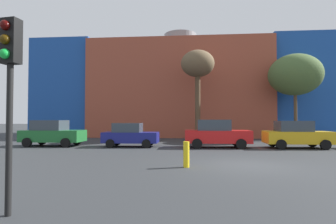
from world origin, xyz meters
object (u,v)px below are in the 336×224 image
parked_car_0 (52,133)px  parked_car_2 (216,134)px  bollard_yellow_0 (186,154)px  parked_car_3 (296,135)px  bare_tree_1 (295,75)px  bare_tree_0 (198,66)px  parked_car_1 (130,135)px  traffic_light_near_left (9,70)px

parked_car_0 → parked_car_2: (11.56, 0.00, 0.02)m
bollard_yellow_0 → parked_car_2: bearing=76.0°
parked_car_0 → parked_car_3: bearing=0.0°
parked_car_0 → parked_car_2: size_ratio=0.98×
parked_car_3 → bare_tree_1: size_ratio=0.54×
bare_tree_0 → parked_car_1: bearing=-130.4°
parked_car_3 → parked_car_2: bearing=-180.0°
parked_car_1 → parked_car_2: bearing=0.0°
parked_car_0 → traffic_light_near_left: 14.85m
parked_car_1 → traffic_light_near_left: bearing=-87.3°
parked_car_3 → bollard_yellow_0: (-7.12, -7.68, -0.39)m
parked_car_1 → traffic_light_near_left: size_ratio=0.97×
bare_tree_1 → traffic_light_near_left: bearing=-123.2°
bare_tree_0 → bollard_yellow_0: bearing=-93.5°
traffic_light_near_left → bare_tree_0: 19.84m
parked_car_0 → bare_tree_0: bearing=28.5°
parked_car_1 → bare_tree_1: size_ratio=0.49×
parked_car_1 → bare_tree_1: (13.54, 6.41, 5.07)m
traffic_light_near_left → bare_tree_1: bare_tree_1 is taller
parked_car_3 → bare_tree_1: bearing=69.5°
parked_car_2 → bollard_yellow_0: (-1.91, -7.68, -0.43)m
parked_car_2 → traffic_light_near_left: (-5.31, -13.33, 1.93)m
parked_car_2 → bollard_yellow_0: size_ratio=4.28×
parked_car_0 → bare_tree_1: bearing=18.5°
parked_car_1 → bare_tree_0: bearing=49.6°
parked_car_1 → bare_tree_1: bare_tree_1 is taller
parked_car_1 → parked_car_2: size_ratio=0.87×
parked_car_3 → bare_tree_0: size_ratio=0.51×
parked_car_3 → traffic_light_near_left: bearing=-128.3°
parked_car_2 → bare_tree_0: size_ratio=0.53×
traffic_light_near_left → bare_tree_0: bearing=175.5°
bare_tree_0 → bollard_yellow_0: bare_tree_0 is taller
parked_car_3 → traffic_light_near_left: 17.10m
bare_tree_0 → bollard_yellow_0: (-0.81, -13.36, -6.18)m
bare_tree_0 → bare_tree_1: 8.77m
traffic_light_near_left → bare_tree_0: (4.21, 19.01, 3.82)m
parked_car_2 → bare_tree_1: bare_tree_1 is taller
bare_tree_1 → bollard_yellow_0: (-9.52, -14.08, -5.38)m
parked_car_0 → bollard_yellow_0: bearing=-38.5°
parked_car_0 → bare_tree_0: size_ratio=0.52×
parked_car_0 → parked_car_2: parked_car_2 is taller
parked_car_1 → parked_car_2: parked_car_2 is taller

